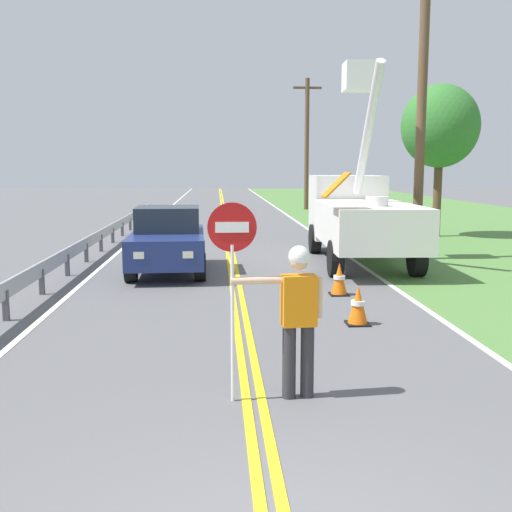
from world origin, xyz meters
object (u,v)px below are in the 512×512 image
utility_pole_mid (307,142)px  flagger_worker (298,312)px  traffic_cone_lead (358,306)px  roadside_tree_verge (440,127)px  utility_bucket_truck (358,213)px  utility_pole_near (422,103)px  stop_sign_paddle (232,257)px  oncoming_sedan_nearest (168,241)px  traffic_cone_mid (339,280)px

utility_pole_mid → flagger_worker: bearing=-98.4°
utility_pole_mid → traffic_cone_lead: bearing=-96.5°
flagger_worker → roadside_tree_verge: size_ratio=0.31×
utility_bucket_truck → utility_pole_near: 3.63m
stop_sign_paddle → utility_pole_near: utility_pole_near is taller
utility_pole_near → utility_pole_mid: (-0.13, 21.89, -0.21)m
traffic_cone_lead → roadside_tree_verge: (6.24, 13.44, 3.93)m
utility_bucket_truck → oncoming_sedan_nearest: utility_bucket_truck is taller
utility_bucket_truck → utility_pole_mid: (1.71, 22.14, 2.91)m
flagger_worker → utility_bucket_truck: 11.01m
utility_pole_near → roadside_tree_verge: bearing=65.2°
flagger_worker → utility_bucket_truck: size_ratio=0.27×
oncoming_sedan_nearest → roadside_tree_verge: roadside_tree_verge is taller
utility_bucket_truck → utility_pole_mid: utility_pole_mid is taller
oncoming_sedan_nearest → traffic_cone_mid: oncoming_sedan_nearest is taller
stop_sign_paddle → roadside_tree_verge: 19.04m
utility_pole_mid → stop_sign_paddle: bearing=-99.7°
utility_pole_near → roadside_tree_verge: size_ratio=1.48×
flagger_worker → utility_pole_mid: bearing=81.6°
stop_sign_paddle → traffic_cone_lead: size_ratio=3.33×
flagger_worker → utility_bucket_truck: utility_bucket_truck is taller
utility_pole_near → traffic_cone_lead: 9.25m
flagger_worker → stop_sign_paddle: bearing=-174.7°
utility_bucket_truck → traffic_cone_lead: bearing=-102.8°
utility_pole_near → traffic_cone_mid: 7.31m
traffic_cone_lead → roadside_tree_verge: bearing=65.1°
utility_pole_mid → roadside_tree_verge: (2.88, -15.91, -0.06)m
flagger_worker → stop_sign_paddle: stop_sign_paddle is taller
utility_bucket_truck → traffic_cone_lead: utility_bucket_truck is taller
flagger_worker → traffic_cone_mid: 6.10m
stop_sign_paddle → traffic_cone_mid: 6.53m
stop_sign_paddle → traffic_cone_lead: bearing=56.3°
utility_pole_near → traffic_cone_mid: (-3.31, -4.97, -4.21)m
flagger_worker → utility_pole_mid: size_ratio=0.22×
utility_pole_near → utility_bucket_truck: bearing=-172.3°
utility_bucket_truck → utility_pole_near: utility_pole_near is taller
utility_bucket_truck → utility_pole_mid: bearing=85.6°
stop_sign_paddle → utility_pole_near: (5.75, 10.87, 2.84)m
flagger_worker → traffic_cone_lead: bearing=65.7°
utility_pole_near → flagger_worker: bearing=-114.8°
flagger_worker → utility_bucket_truck: bearing=73.4°
oncoming_sedan_nearest → roadside_tree_verge: (9.95, 7.80, 3.44)m
stop_sign_paddle → traffic_cone_lead: stop_sign_paddle is taller
oncoming_sedan_nearest → roadside_tree_verge: size_ratio=0.70×
utility_bucket_truck → roadside_tree_verge: size_ratio=1.17×
oncoming_sedan_nearest → utility_pole_near: bearing=14.2°
utility_bucket_truck → traffic_cone_lead: (-1.64, -7.22, -1.08)m
oncoming_sedan_nearest → traffic_cone_mid: bearing=-39.0°
stop_sign_paddle → traffic_cone_lead: 4.31m
flagger_worker → oncoming_sedan_nearest: size_ratio=0.44×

